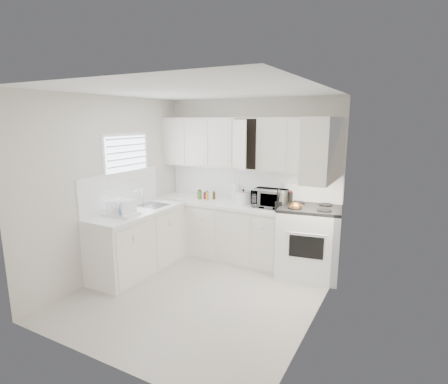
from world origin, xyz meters
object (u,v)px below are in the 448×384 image
Objects in this scene: rice_cooker at (243,196)px; utensil_crock at (279,200)px; dish_rack at (121,207)px; microwave at (270,196)px; tea_kettle at (295,207)px; stove at (309,232)px.

rice_cooker is 0.68× the size of utensil_crock.
microwave is at bearing 35.52° from dish_rack.
utensil_crock is (0.21, -0.19, 0.01)m from microwave.
microwave reaches higher than tea_kettle.
rice_cooker is 0.69m from utensil_crock.
rice_cooker is at bearing 168.45° from stove.
stove is 5.56× the size of tea_kettle.
stove is 1.16m from rice_cooker.
tea_kettle is (-0.18, -0.16, 0.39)m from stove.
microwave is 1.42× the size of utensil_crock.
dish_rack is (-1.22, -1.43, 0.00)m from rice_cooker.
tea_kettle is at bearing -25.57° from microwave.
rice_cooker is (-0.91, 0.21, 0.02)m from tea_kettle.
dish_rack is at bearing -146.84° from utensil_crock.
tea_kettle is at bearing 24.84° from dish_rack.
stove is 5.59× the size of rice_cooker.
utensil_crock is 0.78× the size of dish_rack.
microwave reaches higher than rice_cooker.
utensil_crock reaches higher than rice_cooker.
utensil_crock reaches higher than dish_rack.
dish_rack is at bearing -141.63° from microwave.
rice_cooker is 1.88m from dish_rack.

